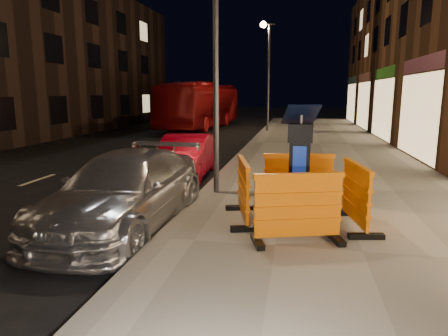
% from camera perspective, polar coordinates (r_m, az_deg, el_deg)
% --- Properties ---
extents(ground_plane, '(120.00, 120.00, 0.00)m').
position_cam_1_polar(ground_plane, '(6.44, -8.82, -11.07)').
color(ground_plane, black).
rests_on(ground_plane, ground).
extents(sidewalk, '(6.00, 60.00, 0.15)m').
position_cam_1_polar(sidewalk, '(6.16, 19.18, -11.86)').
color(sidewalk, gray).
rests_on(sidewalk, ground).
extents(kerb, '(0.30, 60.00, 0.15)m').
position_cam_1_polar(kerb, '(6.41, -8.84, -10.45)').
color(kerb, slate).
rests_on(kerb, ground).
extents(parking_kiosk, '(0.72, 0.72, 1.92)m').
position_cam_1_polar(parking_kiosk, '(6.89, 10.67, -0.07)').
color(parking_kiosk, black).
rests_on(parking_kiosk, sidewalk).
extents(barrier_front, '(1.48, 0.94, 1.07)m').
position_cam_1_polar(barrier_front, '(6.06, 10.53, -5.68)').
color(barrier_front, orange).
rests_on(barrier_front, sidewalk).
extents(barrier_back, '(1.44, 0.77, 1.07)m').
position_cam_1_polar(barrier_back, '(7.90, 10.57, -1.82)').
color(barrier_back, orange).
rests_on(barrier_back, sidewalk).
extents(barrier_kerbside, '(0.88, 1.47, 1.07)m').
position_cam_1_polar(barrier_kerbside, '(7.04, 2.79, -3.20)').
color(barrier_kerbside, orange).
rests_on(barrier_kerbside, sidewalk).
extents(barrier_bldgside, '(0.79, 1.45, 1.07)m').
position_cam_1_polar(barrier_bldgside, '(7.05, 18.31, -3.72)').
color(barrier_bldgside, orange).
rests_on(barrier_bldgside, sidewalk).
extents(car_silver, '(2.00, 4.59, 1.31)m').
position_cam_1_polar(car_silver, '(7.54, -13.75, -7.97)').
color(car_silver, silver).
rests_on(car_silver, ground).
extents(car_red, '(1.44, 3.69, 1.20)m').
position_cam_1_polar(car_red, '(11.50, -5.43, -1.24)').
color(car_red, maroon).
rests_on(car_red, ground).
extents(bus_doubledecker, '(3.37, 11.01, 3.02)m').
position_cam_1_polar(bus_doubledecker, '(27.49, -3.19, 5.77)').
color(bus_doubledecker, maroon).
rests_on(bus_doubledecker, ground).
extents(street_lamp_mid, '(0.12, 0.12, 6.00)m').
position_cam_1_polar(street_lamp_mid, '(8.84, -1.18, 15.74)').
color(street_lamp_mid, '#3F3F44').
rests_on(street_lamp_mid, sidewalk).
extents(street_lamp_far, '(0.12, 0.12, 6.00)m').
position_cam_1_polar(street_lamp_far, '(23.71, 6.36, 12.55)').
color(street_lamp_far, '#3F3F44').
rests_on(street_lamp_far, sidewalk).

